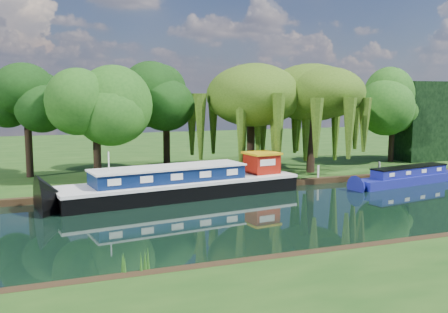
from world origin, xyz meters
name	(u,v)px	position (x,y,z in m)	size (l,w,h in m)	color
ground	(346,208)	(0.00, 0.00, 0.00)	(120.00, 120.00, 0.00)	black
far_bank	(192,149)	(0.00, 34.00, 0.23)	(120.00, 52.00, 0.45)	#173E11
dutch_barge	(184,184)	(-8.78, 7.00, 0.90)	(17.67, 6.27, 3.65)	black
narrowboat	(409,177)	(9.65, 5.44, 0.55)	(10.80, 3.57, 1.55)	navy
red_dinghy	(150,200)	(-11.30, 6.68, 0.00)	(2.47, 3.46, 0.72)	maroon
willow_left	(251,97)	(-0.65, 13.80, 6.95)	(7.47, 7.47, 8.95)	black
willow_right	(312,101)	(3.82, 11.04, 6.65)	(6.98, 6.98, 8.50)	black
tree_far_left	(96,105)	(-14.06, 12.64, 6.39)	(5.39, 5.39, 8.68)	black
tree_far_back	(27,106)	(-19.01, 16.97, 6.25)	(4.94, 4.94, 8.31)	black
tree_far_mid	(166,102)	(-7.37, 17.50, 6.49)	(5.36, 5.36, 8.76)	black
tree_far_right	(393,106)	(14.98, 14.29, 5.98)	(4.91, 4.91, 8.04)	black
conifer_hedge	(426,121)	(19.00, 14.00, 4.45)	(6.00, 3.00, 8.00)	black
lamppost	(279,152)	(0.50, 10.50, 2.42)	(0.36, 0.36, 2.56)	silver
mooring_posts	(280,174)	(-0.50, 8.40, 0.95)	(19.16, 0.16, 1.00)	silver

